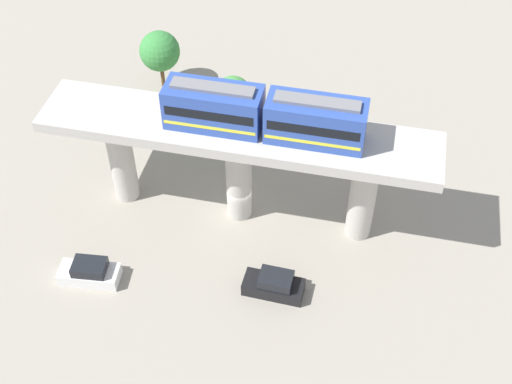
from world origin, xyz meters
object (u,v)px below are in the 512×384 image
(parked_car_black, at_px, (274,285))
(tree_near_viaduct, at_px, (233,95))
(train, at_px, (264,114))
(parked_car_white, at_px, (90,272))
(tree_mid_lot, at_px, (160,51))

(parked_car_black, height_order, tree_near_viaduct, tree_near_viaduct)
(train, relative_size, parked_car_black, 3.18)
(parked_car_white, distance_m, tree_near_viaduct, 19.36)
(train, relative_size, parked_car_white, 3.11)
(train, xyz_separation_m, tree_near_viaduct, (-9.66, -4.67, -6.46))
(parked_car_white, relative_size, parked_car_black, 1.02)
(parked_car_black, relative_size, tree_mid_lot, 0.75)
(train, bearing_deg, tree_near_viaduct, -154.19)
(tree_near_viaduct, xyz_separation_m, tree_mid_lot, (-4.53, -7.90, 0.20))
(parked_car_black, height_order, tree_mid_lot, tree_mid_lot)
(train, xyz_separation_m, parked_car_black, (6.79, 2.23, -9.34))
(parked_car_white, height_order, parked_car_black, same)
(train, height_order, parked_car_white, train)
(parked_car_black, distance_m, tree_near_viaduct, 18.08)
(parked_car_black, relative_size, tree_near_viaduct, 0.81)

